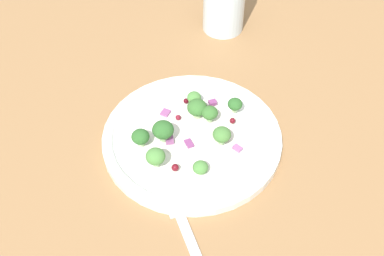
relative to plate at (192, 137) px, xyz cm
name	(u,v)px	position (x,y,z in cm)	size (l,w,h in cm)	color
ground_plane	(207,143)	(0.85, -2.00, -1.86)	(180.00, 180.00, 2.00)	olive
plate	(192,137)	(0.00, 0.00, 0.00)	(23.99, 23.99, 1.70)	white
dressing_pool	(192,135)	(0.00, 0.00, 0.44)	(13.92, 13.92, 0.20)	white
broccoli_floret_0	(222,135)	(-1.10, -4.04, 2.42)	(2.41, 2.41, 2.44)	#8EB77A
broccoli_floret_1	(194,98)	(5.80, 0.61, 1.72)	(1.96, 1.96, 1.99)	#ADD18E
broccoli_floret_2	(200,168)	(-6.12, -1.97, 1.56)	(1.96, 1.96, 1.98)	#ADD18E
broccoli_floret_3	(163,130)	(-1.77, 3.49, 2.77)	(2.82, 2.82, 2.86)	#8EB77A
broccoli_floret_4	(209,113)	(2.63, -1.95, 2.29)	(2.20, 2.20, 2.23)	#9EC684
broccoli_floret_5	(235,104)	(4.91, -5.17, 2.16)	(2.04, 2.04, 2.06)	#ADD18E
broccoli_floret_6	(140,137)	(-2.81, 6.26, 2.13)	(2.35, 2.35, 2.38)	#9EC684
broccoli_floret_7	(197,108)	(3.37, -0.18, 2.27)	(2.71, 2.71, 2.75)	#ADD18E
broccoli_floret_8	(156,157)	(-6.08, 3.60, 2.57)	(2.47, 2.47, 2.50)	#9EC684
cranberry_0	(175,168)	(-6.36, 1.13, 1.27)	(0.94, 0.94, 0.94)	maroon
cranberry_1	(186,101)	(5.74, 1.73, 0.97)	(0.75, 0.75, 0.75)	#4C0A14
cranberry_2	(178,118)	(2.46, 2.29, 0.90)	(0.75, 0.75, 0.75)	maroon
cranberry_3	(218,137)	(-0.45, -3.56, 1.14)	(0.94, 0.94, 0.94)	maroon
cranberry_4	(226,137)	(0.10, -4.55, 0.83)	(0.93, 0.93, 0.93)	maroon
cranberry_5	(232,121)	(2.76, -5.10, 1.16)	(0.79, 0.79, 0.79)	maroon
cranberry_6	(209,108)	(4.62, -1.61, 1.11)	(0.86, 0.86, 0.86)	maroon
onion_bit_0	(216,103)	(5.87, -2.43, 1.10)	(1.06, 0.83, 0.52)	#843D75
onion_bit_1	(169,139)	(-1.61, 2.75, 0.96)	(1.02, 1.40, 0.59)	#934C84
onion_bit_2	(237,148)	(-1.64, -6.20, 0.80)	(1.16, 0.81, 0.37)	#A35B93
onion_bit_3	(166,113)	(3.27, 4.20, 0.70)	(1.24, 1.12, 0.39)	#934C84
onion_bit_4	(189,144)	(-1.74, 0.13, 0.67)	(1.38, 0.89, 0.42)	#843D75
fork	(193,247)	(-15.85, -2.56, -0.61)	(17.18, 10.52, 0.50)	silver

